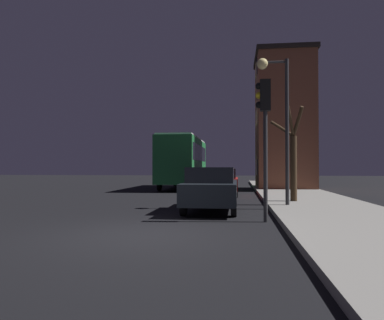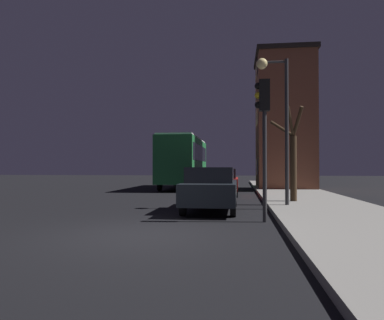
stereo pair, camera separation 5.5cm
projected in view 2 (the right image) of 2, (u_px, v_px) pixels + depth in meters
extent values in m
plane|color=black|center=(138.00, 234.00, 8.76)|extent=(120.00, 120.00, 0.00)
cube|color=slate|center=(382.00, 236.00, 8.09)|extent=(3.99, 60.00, 0.17)
cube|color=brown|center=(284.00, 123.00, 25.99)|extent=(3.69, 4.95, 8.93)
cube|color=black|center=(284.00, 57.00, 26.08)|extent=(3.93, 5.19, 0.30)
cube|color=black|center=(257.00, 167.00, 25.53)|extent=(0.03, 0.70, 1.10)
cube|color=#F2D172|center=(257.00, 167.00, 26.81)|extent=(0.03, 0.70, 1.10)
cube|color=#F2D172|center=(257.00, 116.00, 25.59)|extent=(0.03, 0.70, 1.10)
cube|color=#F2D172|center=(256.00, 119.00, 26.87)|extent=(0.03, 0.70, 1.10)
cube|color=black|center=(257.00, 66.00, 25.66)|extent=(0.03, 0.70, 1.10)
cube|color=#F2D172|center=(256.00, 71.00, 26.94)|extent=(0.03, 0.70, 1.10)
cylinder|color=#28282B|center=(287.00, 132.00, 13.90)|extent=(0.14, 0.14, 5.44)
cylinder|color=#28282B|center=(274.00, 62.00, 14.00)|extent=(0.90, 0.09, 0.09)
sphere|color=#F9E08C|center=(262.00, 64.00, 14.06)|extent=(0.42, 0.42, 0.42)
cylinder|color=#28282B|center=(265.00, 166.00, 10.66)|extent=(0.12, 0.12, 3.18)
cube|color=black|center=(264.00, 95.00, 10.70)|extent=(0.30, 0.24, 0.90)
sphere|color=black|center=(258.00, 86.00, 10.73)|extent=(0.20, 0.20, 0.20)
sphere|color=yellow|center=(258.00, 95.00, 10.72)|extent=(0.20, 0.20, 0.20)
sphere|color=black|center=(258.00, 105.00, 10.72)|extent=(0.20, 0.20, 0.20)
cylinder|color=#382819|center=(293.00, 168.00, 15.40)|extent=(0.27, 0.27, 2.68)
cylinder|color=#382819|center=(297.00, 121.00, 15.16)|extent=(0.46, 0.71, 1.20)
cylinder|color=#382819|center=(282.00, 129.00, 15.45)|extent=(0.99, 0.20, 0.69)
cylinder|color=#382819|center=(291.00, 121.00, 15.01)|extent=(0.46, 1.01, 1.16)
cube|color=#1E6B33|center=(184.00, 161.00, 27.29)|extent=(2.42, 9.59, 3.07)
cube|color=black|center=(184.00, 153.00, 27.30)|extent=(2.44, 8.82, 1.11)
cube|color=#B2B2B2|center=(184.00, 139.00, 27.32)|extent=(2.30, 9.11, 0.12)
cylinder|color=black|center=(203.00, 180.00, 30.22)|extent=(0.18, 0.96, 0.96)
cylinder|color=black|center=(176.00, 180.00, 30.50)|extent=(0.18, 0.96, 0.96)
cylinder|color=black|center=(194.00, 184.00, 24.03)|extent=(0.18, 0.96, 0.96)
cylinder|color=black|center=(160.00, 184.00, 24.31)|extent=(0.18, 0.96, 0.96)
cube|color=black|center=(211.00, 191.00, 13.39)|extent=(1.78, 4.67, 0.70)
cube|color=black|center=(211.00, 175.00, 13.17)|extent=(1.57, 2.43, 0.52)
cylinder|color=black|center=(234.00, 198.00, 14.79)|extent=(0.18, 0.68, 0.68)
cylinder|color=black|center=(194.00, 198.00, 14.99)|extent=(0.18, 0.68, 0.68)
cylinder|color=black|center=(233.00, 206.00, 11.78)|extent=(0.18, 0.68, 0.68)
cylinder|color=black|center=(183.00, 205.00, 11.98)|extent=(0.18, 0.68, 0.68)
cube|color=#B21E19|center=(221.00, 184.00, 20.48)|extent=(1.79, 4.01, 0.61)
cube|color=black|center=(221.00, 173.00, 20.29)|extent=(1.58, 2.08, 0.52)
cylinder|color=black|center=(236.00, 188.00, 21.66)|extent=(0.18, 0.70, 0.70)
cylinder|color=black|center=(209.00, 188.00, 21.86)|extent=(0.18, 0.70, 0.70)
cylinder|color=black|center=(236.00, 191.00, 19.08)|extent=(0.18, 0.70, 0.70)
cylinder|color=black|center=(205.00, 191.00, 19.28)|extent=(0.18, 0.70, 0.70)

